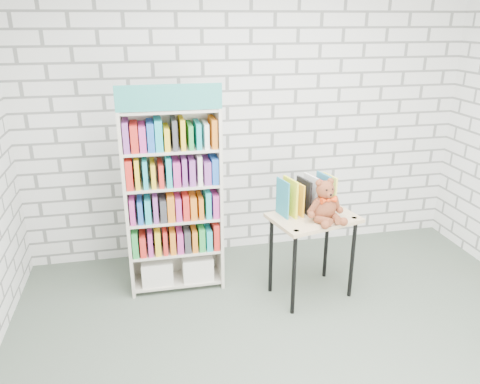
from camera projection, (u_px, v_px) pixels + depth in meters
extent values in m
plane|color=#4B584A|center=(312.00, 370.00, 3.33)|extent=(4.50, 4.50, 0.00)
cube|color=silver|center=(250.00, 120.00, 4.68)|extent=(4.50, 0.02, 2.80)
cube|color=beige|center=(127.00, 205.00, 4.04)|extent=(0.03, 0.33, 1.67)
cube|color=beige|center=(219.00, 198.00, 4.19)|extent=(0.03, 0.33, 1.67)
cube|color=beige|center=(172.00, 196.00, 4.26)|extent=(0.84, 0.02, 1.67)
cube|color=teal|center=(169.00, 97.00, 3.65)|extent=(0.84, 0.02, 0.20)
cube|color=beige|center=(178.00, 279.00, 4.39)|extent=(0.78, 0.31, 0.02)
cube|color=beige|center=(176.00, 249.00, 4.28)|extent=(0.78, 0.31, 0.02)
cube|color=beige|center=(175.00, 217.00, 4.17)|extent=(0.78, 0.31, 0.02)
cube|color=beige|center=(173.00, 184.00, 4.06)|extent=(0.78, 0.31, 0.02)
cube|color=beige|center=(171.00, 149.00, 3.95)|extent=(0.78, 0.31, 0.02)
cube|color=beige|center=(169.00, 109.00, 3.83)|extent=(0.78, 0.31, 0.02)
cube|color=silver|center=(157.00, 270.00, 4.31)|extent=(0.28, 0.27, 0.22)
cube|color=silver|center=(197.00, 265.00, 4.38)|extent=(0.28, 0.27, 0.22)
cube|color=red|center=(176.00, 237.00, 4.23)|extent=(0.78, 0.27, 0.22)
cube|color=yellow|center=(174.00, 205.00, 4.12)|extent=(0.78, 0.27, 0.22)
cube|color=blue|center=(172.00, 171.00, 4.00)|extent=(0.78, 0.27, 0.22)
cube|color=green|center=(170.00, 135.00, 3.89)|extent=(0.78, 0.27, 0.22)
cube|color=tan|center=(314.00, 218.00, 4.00)|extent=(0.81, 0.65, 0.03)
cylinder|color=black|center=(294.00, 275.00, 3.85)|extent=(0.04, 0.04, 0.73)
cylinder|color=black|center=(271.00, 255.00, 4.18)|extent=(0.04, 0.04, 0.73)
cylinder|color=black|center=(352.00, 260.00, 4.10)|extent=(0.04, 0.04, 0.73)
cylinder|color=black|center=(326.00, 242.00, 4.42)|extent=(0.04, 0.04, 0.73)
cylinder|color=black|center=(296.00, 231.00, 3.73)|extent=(0.05, 0.05, 0.01)
cylinder|color=black|center=(354.00, 218.00, 3.97)|extent=(0.05, 0.05, 0.01)
cube|color=teal|center=(283.00, 200.00, 3.94)|extent=(0.07, 0.22, 0.30)
cube|color=yellow|center=(290.00, 199.00, 3.97)|extent=(0.07, 0.22, 0.30)
cube|color=#F1AA1A|center=(297.00, 198.00, 4.00)|extent=(0.07, 0.22, 0.30)
cube|color=black|center=(304.00, 196.00, 4.03)|extent=(0.07, 0.22, 0.30)
cube|color=silver|center=(310.00, 195.00, 4.06)|extent=(0.07, 0.22, 0.30)
cube|color=red|center=(317.00, 194.00, 4.09)|extent=(0.07, 0.22, 0.30)
cube|color=teal|center=(323.00, 193.00, 4.11)|extent=(0.07, 0.22, 0.30)
cube|color=#F6E952|center=(330.00, 191.00, 4.14)|extent=(0.07, 0.22, 0.30)
ellipsoid|color=maroon|center=(324.00, 208.00, 3.90)|extent=(0.21, 0.18, 0.21)
sphere|color=maroon|center=(325.00, 190.00, 3.84)|extent=(0.15, 0.15, 0.15)
sphere|color=maroon|center=(319.00, 183.00, 3.81)|extent=(0.06, 0.06, 0.06)
sphere|color=maroon|center=(331.00, 181.00, 3.85)|extent=(0.06, 0.06, 0.06)
sphere|color=maroon|center=(329.00, 194.00, 3.79)|extent=(0.06, 0.06, 0.06)
sphere|color=black|center=(327.00, 190.00, 3.77)|extent=(0.02, 0.02, 0.02)
sphere|color=black|center=(332.00, 189.00, 3.79)|extent=(0.02, 0.02, 0.02)
sphere|color=black|center=(331.00, 195.00, 3.77)|extent=(0.02, 0.02, 0.02)
cylinder|color=maroon|center=(314.00, 207.00, 3.84)|extent=(0.11, 0.08, 0.15)
cylinder|color=maroon|center=(336.00, 203.00, 3.91)|extent=(0.11, 0.10, 0.15)
sphere|color=maroon|center=(311.00, 215.00, 3.83)|extent=(0.06, 0.06, 0.06)
sphere|color=maroon|center=(340.00, 210.00, 3.93)|extent=(0.06, 0.06, 0.06)
cylinder|color=maroon|center=(323.00, 221.00, 3.81)|extent=(0.13, 0.17, 0.08)
cylinder|color=maroon|center=(336.00, 218.00, 3.85)|extent=(0.09, 0.17, 0.08)
sphere|color=maroon|center=(325.00, 225.00, 3.74)|extent=(0.07, 0.07, 0.07)
sphere|color=maroon|center=(344.00, 222.00, 3.80)|extent=(0.07, 0.07, 0.07)
cone|color=red|center=(325.00, 201.00, 3.80)|extent=(0.07, 0.07, 0.06)
cone|color=red|center=(332.00, 199.00, 3.83)|extent=(0.07, 0.07, 0.06)
sphere|color=red|center=(329.00, 200.00, 3.81)|extent=(0.03, 0.03, 0.03)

